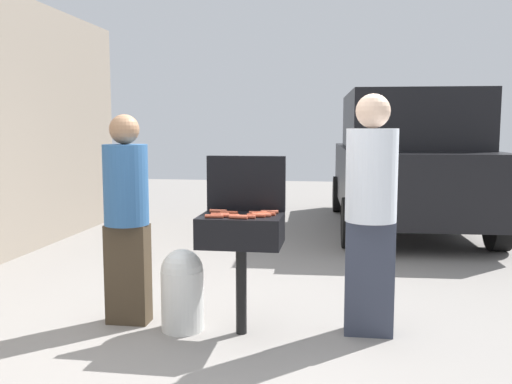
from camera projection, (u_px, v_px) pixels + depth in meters
The scene contains 20 objects.
ground_plane at pixel (209, 340), 3.99m from camera, with size 24.00×24.00×0.00m, color gray.
bbq_grill at pixel (241, 234), 4.04m from camera, with size 0.60×0.44×0.89m.
grill_lid_open at pixel (246, 184), 4.22m from camera, with size 0.60×0.05×0.42m, color black.
hot_dog_0 at pixel (256, 216), 3.93m from camera, with size 0.03×0.03×0.13m, color #AD4228.
hot_dog_1 at pixel (230, 216), 3.93m from camera, with size 0.03×0.03×0.13m, color #B74C33.
hot_dog_2 at pixel (218, 211), 4.15m from camera, with size 0.03×0.03×0.13m, color #C6593D.
hot_dog_3 at pixel (238, 217), 3.86m from camera, with size 0.03×0.03×0.13m, color #B74C33.
hot_dog_4 at pixel (261, 214), 3.99m from camera, with size 0.03×0.03×0.13m, color #AD4228.
hot_dog_5 at pixel (270, 212), 4.11m from camera, with size 0.03×0.03×0.13m, color #C6593D.
hot_dog_6 at pixel (214, 216), 3.90m from camera, with size 0.03×0.03×0.13m, color #B74C33.
hot_dog_7 at pixel (258, 213), 4.06m from camera, with size 0.03×0.03×0.13m, color #B74C33.
hot_dog_8 at pixel (229, 213), 4.07m from camera, with size 0.03×0.03×0.13m, color #AD4228.
hot_dog_9 at pixel (266, 214), 4.02m from camera, with size 0.03×0.03×0.13m, color #AD4228.
hot_dog_10 at pixel (246, 217), 3.88m from camera, with size 0.03×0.03×0.13m, color #B74C33.
hot_dog_11 at pixel (220, 215), 3.98m from camera, with size 0.03×0.03×0.13m, color #B74C33.
hot_dog_12 at pixel (262, 215), 3.95m from camera, with size 0.03×0.03×0.13m, color #C6593D.
propane_tank at pixel (182, 288), 4.17m from camera, with size 0.32×0.32×0.62m.
person_left at pixel (127, 211), 4.26m from camera, with size 0.34×0.34×1.62m.
person_right at pixel (371, 206), 4.02m from camera, with size 0.37×0.37×1.76m.
parked_minivan at pixel (406, 161), 8.33m from camera, with size 2.20×4.49×2.02m.
Camera 1 is at (0.91, -3.75, 1.52)m, focal length 39.01 mm.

